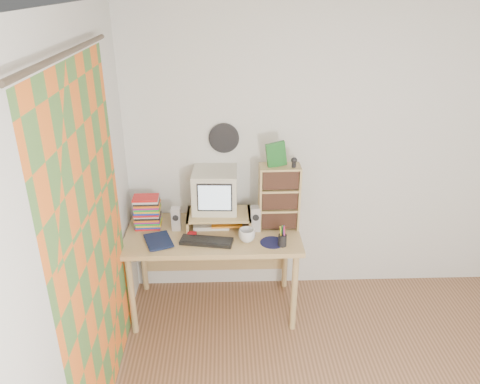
{
  "coord_description": "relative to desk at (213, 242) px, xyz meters",
  "views": [
    {
      "loc": [
        -0.92,
        -1.93,
        2.61
      ],
      "look_at": [
        -0.81,
        1.33,
        1.13
      ],
      "focal_mm": 35.0,
      "sensor_mm": 36.0,
      "label": 1
    }
  ],
  "objects": [
    {
      "name": "left_wall",
      "position": [
        -0.72,
        -1.44,
        0.63
      ],
      "size": [
        0.0,
        3.5,
        3.5
      ],
      "primitive_type": "plane",
      "rotation": [
        1.57,
        0.0,
        1.57
      ],
      "color": "silver",
      "rests_on": "floor"
    },
    {
      "name": "red_box",
      "position": [
        -0.16,
        -0.13,
        0.15
      ],
      "size": [
        0.07,
        0.05,
        0.04
      ],
      "primitive_type": "cube",
      "rotation": [
        0.0,
        0.0,
        -0.1
      ],
      "color": "#AB121A",
      "rests_on": "desk"
    },
    {
      "name": "cd_rack",
      "position": [
        0.54,
        0.01,
        0.4
      ],
      "size": [
        0.32,
        0.17,
        0.54
      ],
      "primitive_type": "cube",
      "rotation": [
        0.0,
        0.0,
        0.01
      ],
      "color": "tan",
      "rests_on": "desk"
    },
    {
      "name": "speaker_right",
      "position": [
        0.35,
        -0.04,
        0.24
      ],
      "size": [
        0.08,
        0.08,
        0.21
      ],
      "primitive_type": "cube",
      "rotation": [
        0.0,
        0.0,
        -0.01
      ],
      "color": "#BCBAC0",
      "rests_on": "desk"
    },
    {
      "name": "pen_cup",
      "position": [
        0.54,
        -0.29,
        0.2
      ],
      "size": [
        0.08,
        0.08,
        0.13
      ],
      "primitive_type": null,
      "rotation": [
        0.0,
        0.0,
        0.23
      ],
      "color": "black",
      "rests_on": "desk"
    },
    {
      "name": "speaker_left",
      "position": [
        -0.3,
        -0.01,
        0.23
      ],
      "size": [
        0.07,
        0.07,
        0.19
      ],
      "primitive_type": "cube",
      "rotation": [
        0.0,
        0.0,
        -0.02
      ],
      "color": "#BCBAC0",
      "rests_on": "desk"
    },
    {
      "name": "desk",
      "position": [
        0.0,
        0.0,
        0.0
      ],
      "size": [
        1.4,
        0.7,
        0.75
      ],
      "color": "tan",
      "rests_on": "floor"
    },
    {
      "name": "ceiling",
      "position": [
        1.03,
        -1.44,
        1.88
      ],
      "size": [
        3.5,
        3.5,
        0.0
      ],
      "primitive_type": "plane",
      "rotation": [
        3.14,
        0.0,
        0.0
      ],
      "color": "white",
      "rests_on": "back_wall"
    },
    {
      "name": "monitor_riser",
      "position": [
        0.05,
        0.04,
        0.23
      ],
      "size": [
        0.52,
        0.3,
        0.12
      ],
      "color": "tan",
      "rests_on": "desk"
    },
    {
      "name": "dvd_stack",
      "position": [
        -0.53,
        0.04,
        0.28
      ],
      "size": [
        0.21,
        0.15,
        0.29
      ],
      "primitive_type": null,
      "rotation": [
        0.0,
        0.0,
        0.02
      ],
      "color": "brown",
      "rests_on": "desk"
    },
    {
      "name": "mousepad",
      "position": [
        0.46,
        -0.25,
        0.14
      ],
      "size": [
        0.24,
        0.24,
        0.0
      ],
      "primitive_type": "cylinder",
      "rotation": [
        0.0,
        0.0,
        -0.29
      ],
      "color": "black",
      "rests_on": "desk"
    },
    {
      "name": "game_box",
      "position": [
        0.5,
        0.0,
        0.77
      ],
      "size": [
        0.15,
        0.06,
        0.19
      ],
      "primitive_type": "cube",
      "rotation": [
        0.0,
        0.0,
        0.22
      ],
      "color": "#1B5F22",
      "rests_on": "cd_rack"
    },
    {
      "name": "back_wall",
      "position": [
        1.03,
        0.31,
        0.63
      ],
      "size": [
        3.5,
        0.0,
        3.5
      ],
      "primitive_type": "plane",
      "rotation": [
        1.57,
        0.0,
        0.0
      ],
      "color": "silver",
      "rests_on": "floor"
    },
    {
      "name": "webcam",
      "position": [
        0.64,
        -0.02,
        0.71
      ],
      "size": [
        0.05,
        0.05,
        0.08
      ],
      "primitive_type": null,
      "rotation": [
        0.0,
        0.0,
        -0.12
      ],
      "color": "black",
      "rests_on": "cd_rack"
    },
    {
      "name": "mug",
      "position": [
        0.27,
        -0.21,
        0.19
      ],
      "size": [
        0.16,
        0.16,
        0.1
      ],
      "primitive_type": "imported",
      "rotation": [
        0.0,
        0.0,
        0.24
      ],
      "color": "silver",
      "rests_on": "desk"
    },
    {
      "name": "diary",
      "position": [
        -0.51,
        -0.24,
        0.16
      ],
      "size": [
        0.28,
        0.24,
        0.05
      ],
      "primitive_type": "imported",
      "rotation": [
        0.0,
        0.0,
        0.34
      ],
      "color": "#101A3B",
      "rests_on": "desk"
    },
    {
      "name": "papers",
      "position": [
        0.03,
        0.06,
        0.15
      ],
      "size": [
        0.3,
        0.22,
        0.04
      ],
      "primitive_type": null,
      "rotation": [
        0.0,
        0.0,
        0.02
      ],
      "color": "silver",
      "rests_on": "desk"
    },
    {
      "name": "crt_monitor",
      "position": [
        0.02,
        0.09,
        0.42
      ],
      "size": [
        0.37,
        0.37,
        0.34
      ],
      "primitive_type": "cube",
      "rotation": [
        0.0,
        0.0,
        -0.05
      ],
      "color": "beige",
      "rests_on": "monitor_riser"
    },
    {
      "name": "curtain",
      "position": [
        -0.68,
        -0.96,
        0.53
      ],
      "size": [
        0.0,
        2.2,
        2.2
      ],
      "primitive_type": "plane",
      "rotation": [
        1.57,
        0.0,
        1.57
      ],
      "color": "orange",
      "rests_on": "left_wall"
    },
    {
      "name": "keyboard",
      "position": [
        -0.05,
        -0.23,
        0.15
      ],
      "size": [
        0.42,
        0.2,
        0.03
      ],
      "primitive_type": "cube",
      "rotation": [
        0.0,
        0.0,
        -0.18
      ],
      "color": "black",
      "rests_on": "desk"
    },
    {
      "name": "wall_disc",
      "position": [
        0.1,
        0.29,
        0.81
      ],
      "size": [
        0.25,
        0.02,
        0.25
      ],
      "primitive_type": "cylinder",
      "rotation": [
        1.57,
        0.0,
        0.0
      ],
      "color": "black",
      "rests_on": "back_wall"
    }
  ]
}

